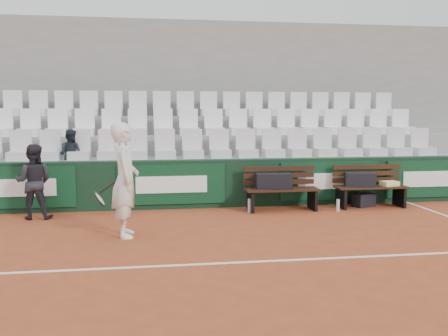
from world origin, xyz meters
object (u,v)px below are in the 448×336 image
water_bottle_far (338,205)px  sports_bag_left (274,181)px  bench_right (371,197)px  bench_left (282,199)px  sports_bag_right (360,179)px  tennis_player (125,180)px  ball_kid (34,182)px  sports_bag_ground (364,200)px  spectator_c (70,134)px  water_bottle_near (250,206)px

water_bottle_far → sports_bag_left: bearing=165.1°
bench_right → sports_bag_left: sports_bag_left is taller
bench_left → water_bottle_far: (1.09, -0.29, -0.10)m
bench_left → water_bottle_far: size_ratio=5.99×
bench_right → sports_bag_right: (-0.24, 0.02, 0.37)m
bench_right → sports_bag_right: 0.44m
tennis_player → ball_kid: 2.39m
sports_bag_ground → ball_kid: bearing=-178.1°
sports_bag_right → water_bottle_far: (-0.62, -0.36, -0.47)m
sports_bag_right → bench_left: bearing=-177.6°
sports_bag_left → spectator_c: 4.37m
water_bottle_far → tennis_player: (-4.14, -1.40, 0.79)m
bench_left → sports_bag_left: sports_bag_left is taller
sports_bag_ground → sports_bag_left: bearing=-176.8°
sports_bag_ground → bench_left: bearing=-175.2°
sports_bag_right → water_bottle_far: size_ratio=2.44×
water_bottle_near → tennis_player: size_ratio=0.15×
sports_bag_left → water_bottle_near: size_ratio=2.58×
ball_kid → sports_bag_ground: bearing=-174.4°
ball_kid → water_bottle_far: bearing=-178.5°
sports_bag_left → sports_bag_right: 1.87m
tennis_player → ball_kid: (-1.75, 1.62, -0.21)m
bench_left → water_bottle_near: bench_left is taller
sports_bag_ground → water_bottle_far: size_ratio=1.82×
tennis_player → spectator_c: bearing=113.9°
bench_right → water_bottle_near: size_ratio=5.41×
water_bottle_far → spectator_c: (-5.38, 1.42, 1.42)m
sports_bag_left → sports_bag_right: bearing=1.0°
water_bottle_far → ball_kid: (-5.88, 0.22, 0.58)m
water_bottle_far → tennis_player: tennis_player is taller
sports_bag_left → ball_kid: (-4.63, -0.11, 0.10)m
bench_right → sports_bag_left: size_ratio=2.10×
sports_bag_left → tennis_player: bearing=-149.0°
spectator_c → bench_left: bearing=-176.2°
sports_bag_left → ball_kid: ball_kid is taller
sports_bag_ground → water_bottle_near: 2.53m
bench_right → water_bottle_far: bearing=-158.1°
sports_bag_left → sports_bag_ground: bearing=3.2°
bench_left → spectator_c: bearing=165.4°
water_bottle_near → spectator_c: bearing=161.2°
bench_left → bench_right: same height
sports_bag_right → bench_right: bearing=-5.3°
bench_right → water_bottle_near: bench_right is taller
bench_left → spectator_c: spectator_c is taller
sports_bag_ground → spectator_c: size_ratio=0.42×
bench_right → ball_kid: size_ratio=1.07×
sports_bag_left → tennis_player: (-2.89, -1.73, 0.31)m
sports_bag_right → water_bottle_near: size_ratio=2.21×
sports_bag_ground → sports_bag_right: bearing=-148.4°
bench_left → sports_bag_left: 0.41m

